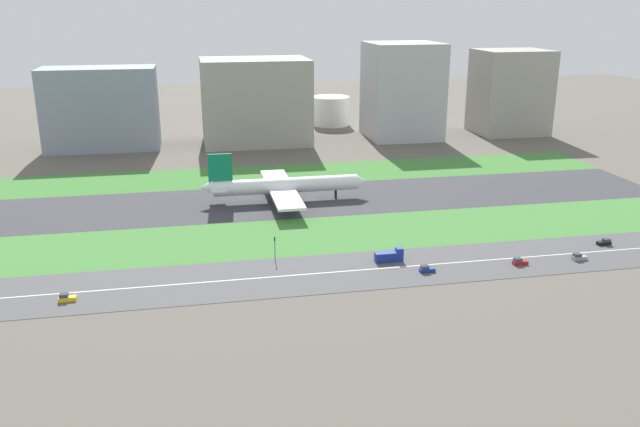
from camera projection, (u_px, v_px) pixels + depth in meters
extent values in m
plane|color=#5B564C|center=(312.00, 199.00, 257.51)|extent=(800.00, 800.00, 0.00)
cube|color=#38383D|center=(312.00, 199.00, 257.49)|extent=(280.00, 46.00, 0.10)
cube|color=#3D7A33|center=(295.00, 174.00, 295.77)|extent=(280.00, 36.00, 0.10)
cube|color=#427F38|center=(334.00, 234.00, 219.22)|extent=(280.00, 36.00, 0.10)
cube|color=#4C4C4F|center=(358.00, 270.00, 189.34)|extent=(280.00, 28.00, 0.10)
cube|color=silver|center=(358.00, 270.00, 189.32)|extent=(266.00, 0.50, 0.01)
cylinder|color=white|center=(286.00, 185.00, 253.71)|extent=(56.00, 6.00, 6.00)
cone|color=white|center=(362.00, 181.00, 259.28)|extent=(4.00, 5.70, 5.70)
cone|color=white|center=(206.00, 187.00, 247.80)|extent=(5.00, 5.40, 5.40)
cube|color=#0C724C|center=(220.00, 168.00, 246.62)|extent=(9.00, 0.80, 11.00)
cube|color=white|center=(218.00, 186.00, 248.58)|extent=(6.00, 16.00, 0.60)
cube|color=white|center=(276.00, 179.00, 267.71)|extent=(10.00, 26.00, 1.00)
cylinder|color=gray|center=(281.00, 188.00, 262.97)|extent=(5.00, 3.20, 3.20)
cube|color=white|center=(287.00, 199.00, 239.70)|extent=(10.00, 26.00, 1.00)
cylinder|color=gray|center=(287.00, 200.00, 246.17)|extent=(5.00, 3.20, 3.20)
cylinder|color=black|center=(336.00, 194.00, 258.76)|extent=(1.00, 1.00, 3.20)
cylinder|color=black|center=(275.00, 195.00, 257.65)|extent=(1.00, 1.00, 3.20)
cylinder|color=black|center=(277.00, 200.00, 251.11)|extent=(1.00, 1.00, 3.20)
cube|color=black|center=(604.00, 243.00, 209.03)|extent=(4.40, 1.80, 1.10)
cube|color=#333D4C|center=(607.00, 240.00, 208.87)|extent=(2.20, 1.66, 0.90)
cube|color=#B2191E|center=(520.00, 263.00, 193.38)|extent=(4.40, 1.80, 1.10)
cube|color=#333D4C|center=(518.00, 260.00, 192.92)|extent=(2.20, 1.66, 0.90)
cube|color=#99999E|center=(579.00, 258.00, 196.95)|extent=(4.40, 1.80, 1.10)
cube|color=#333D4C|center=(577.00, 255.00, 196.49)|extent=(2.20, 1.66, 0.90)
cube|color=navy|center=(389.00, 257.00, 195.54)|extent=(8.40, 2.50, 2.80)
cube|color=navy|center=(399.00, 250.00, 195.52)|extent=(2.00, 2.30, 1.20)
cube|color=yellow|center=(68.00, 299.00, 169.85)|extent=(4.40, 1.80, 1.10)
cube|color=#333D4C|center=(64.00, 295.00, 169.39)|extent=(2.20, 1.66, 0.90)
cube|color=navy|center=(427.00, 270.00, 188.03)|extent=(4.40, 1.80, 1.10)
cube|color=#333D4C|center=(425.00, 267.00, 187.57)|extent=(2.20, 1.66, 0.90)
cylinder|color=#4C4C51|center=(275.00, 250.00, 196.37)|extent=(0.24, 0.24, 6.00)
cube|color=black|center=(275.00, 239.00, 195.27)|extent=(0.36, 0.36, 1.20)
sphere|color=#19D826|center=(275.00, 238.00, 194.99)|extent=(0.24, 0.24, 0.24)
cube|color=gray|center=(101.00, 109.00, 340.76)|extent=(57.53, 27.01, 42.12)
cube|color=#9E998E|center=(256.00, 101.00, 355.21)|extent=(57.03, 39.42, 45.21)
cube|color=#B2B2B7|center=(402.00, 91.00, 369.45)|extent=(38.95, 39.46, 52.56)
cube|color=#9E998E|center=(510.00, 92.00, 382.38)|extent=(39.45, 33.71, 47.82)
cylinder|color=silver|center=(285.00, 116.00, 406.25)|extent=(20.30, 20.30, 13.58)
cylinder|color=silver|center=(331.00, 111.00, 410.96)|extent=(23.28, 23.28, 17.76)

